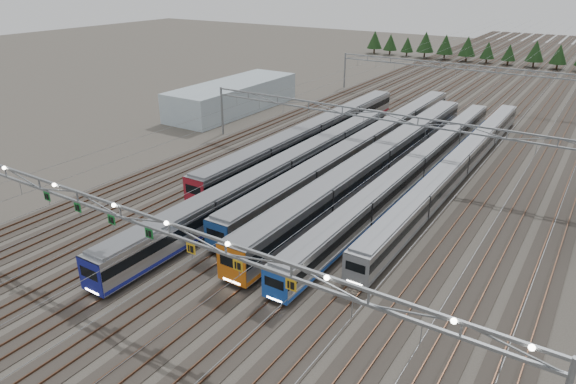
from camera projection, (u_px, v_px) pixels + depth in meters
The scene contains 13 objects.
ground at pixel (177, 307), 42.56m from camera, with size 400.00×400.00×0.00m, color #47423A.
track_bed at pixel (482, 83), 119.06m from camera, with size 54.00×260.00×5.42m.
train_a at pixel (312, 135), 79.15m from camera, with size 3.07×53.87×4.01m.
train_b at pixel (282, 172), 65.16m from camera, with size 2.87×58.43×3.74m.
train_c at pixel (365, 146), 74.55m from camera, with size 2.93×66.96×3.81m.
train_d at pixel (378, 162), 67.87m from camera, with size 3.16×62.21×4.12m.
train_e at pixel (415, 168), 67.09m from camera, with size 2.55×65.64×3.32m.
train_f at pixel (459, 165), 68.15m from camera, with size 2.55×62.63×3.31m.
gantry_near at pixel (168, 232), 39.67m from camera, with size 56.36×0.61×8.08m.
gantry_mid at pixel (378, 122), 70.85m from camera, with size 56.36×0.36×8.00m.
gantry_far at pixel (467, 72), 105.55m from camera, with size 56.36×0.36×8.00m.
west_shed at pixel (233, 97), 101.02m from camera, with size 10.00×30.00×5.46m, color #A6B8C6.
treeline at pixel (537, 52), 145.00m from camera, with size 106.40×5.60×7.02m.
Camera 1 is at (26.82, -24.64, 25.70)m, focal length 32.00 mm.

